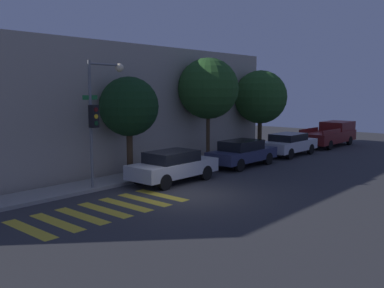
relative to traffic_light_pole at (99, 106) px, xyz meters
name	(u,v)px	position (x,y,z in m)	size (l,w,h in m)	color
ground_plane	(188,195)	(1.64, -3.37, -3.44)	(60.00, 60.00, 0.00)	#333335
sidewalk	(121,179)	(1.64, 0.72, -3.37)	(26.00, 1.77, 0.14)	gray
building_row	(66,108)	(1.64, 5.00, -0.26)	(26.00, 6.00, 6.36)	#A89E8E
crosswalk	(104,210)	(-1.80, -2.57, -3.43)	(5.93, 2.60, 0.00)	gold
traffic_light_pole	(99,106)	(0.00, 0.00, 0.00)	(2.05, 0.56, 5.27)	slate
sedan_near_corner	(173,166)	(2.96, -1.27, -2.68)	(4.30, 1.76, 1.41)	#B7BABF
sedan_middle	(242,153)	(8.33, -1.27, -2.69)	(4.39, 1.75, 1.41)	#2D3351
sedan_far_end	(289,144)	(13.44, -1.27, -2.69)	(4.33, 1.82, 1.39)	silver
pickup_truck	(331,134)	(19.69, -1.27, -2.56)	(5.71, 1.97, 1.73)	maroon
tree_near_corner	(129,107)	(2.30, 0.86, -0.12)	(2.73, 2.73, 4.70)	#42301E
tree_midblock	(208,89)	(8.03, 0.86, 0.73)	(3.39, 3.39, 5.86)	#4C3823
tree_far_end	(260,97)	(13.40, 0.86, 0.19)	(3.45, 3.45, 5.36)	#42301E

